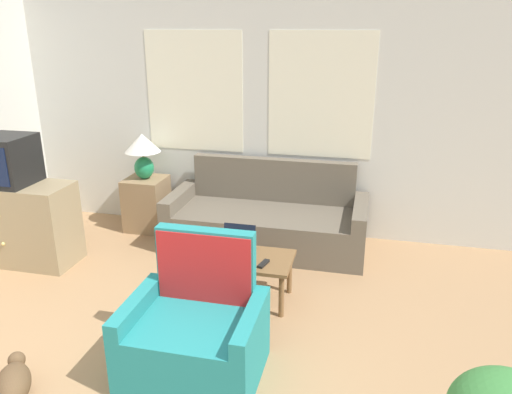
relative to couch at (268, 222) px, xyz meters
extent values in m
cube|color=silver|center=(-0.15, 0.44, 1.04)|extent=(6.56, 0.05, 2.60)
cube|color=white|center=(-0.92, 0.42, 1.29)|extent=(1.10, 0.01, 1.30)
cube|color=white|center=(0.47, 0.42, 1.29)|extent=(1.10, 0.01, 1.30)
cube|color=#665B4C|center=(0.00, -0.07, -0.06)|extent=(1.79, 0.86, 0.41)
cube|color=#665B4C|center=(0.00, 0.30, 0.18)|extent=(1.79, 0.12, 0.88)
cube|color=#665B4C|center=(-0.96, -0.07, 0.02)|extent=(0.14, 0.86, 0.56)
cube|color=#665B4C|center=(0.96, -0.07, 0.02)|extent=(0.14, 0.86, 0.56)
cube|color=teal|center=(-0.04, -2.19, -0.05)|extent=(0.69, 0.70, 0.42)
cube|color=teal|center=(-0.04, -1.89, 0.21)|extent=(0.69, 0.10, 0.95)
cube|color=teal|center=(-0.43, -2.19, 0.01)|extent=(0.10, 0.70, 0.54)
cube|color=teal|center=(0.36, -2.19, 0.01)|extent=(0.10, 0.70, 0.54)
cube|color=red|center=(-0.04, -1.95, 0.33)|extent=(0.67, 0.01, 0.68)
cube|color=#998460|center=(-2.31, -0.94, 0.14)|extent=(1.12, 0.48, 0.81)
sphere|color=tan|center=(-2.31, -1.19, 0.02)|extent=(0.04, 0.04, 0.04)
cube|color=black|center=(-2.31, -0.94, 0.78)|extent=(0.43, 0.46, 0.47)
cube|color=#937551|center=(-1.45, 0.12, 0.04)|extent=(0.44, 0.44, 0.60)
ellipsoid|color=#1E8451|center=(-1.45, 0.12, 0.47)|extent=(0.22, 0.22, 0.25)
cylinder|color=tan|center=(-1.45, 0.12, 0.63)|extent=(0.02, 0.02, 0.06)
cone|color=white|center=(-1.45, 0.12, 0.76)|extent=(0.40, 0.40, 0.20)
cube|color=brown|center=(0.04, -1.16, 0.13)|extent=(0.83, 0.49, 0.03)
cylinder|color=brown|center=(-0.33, -1.36, -0.07)|extent=(0.04, 0.04, 0.37)
cylinder|color=brown|center=(0.40, -1.36, -0.07)|extent=(0.04, 0.04, 0.37)
cylinder|color=brown|center=(-0.33, -0.97, -0.07)|extent=(0.04, 0.04, 0.37)
cylinder|color=brown|center=(0.40, -0.97, -0.07)|extent=(0.04, 0.04, 0.37)
cube|color=#47474C|center=(-0.04, -1.12, 0.15)|extent=(0.28, 0.20, 0.02)
cube|color=black|center=(-0.04, -1.00, 0.26)|extent=(0.28, 0.06, 0.20)
cylinder|color=white|center=(-0.28, -1.09, 0.18)|extent=(0.08, 0.08, 0.07)
cylinder|color=gold|center=(-0.19, -1.31, 0.19)|extent=(0.09, 0.09, 0.10)
cube|color=black|center=(0.23, -1.27, 0.15)|extent=(0.08, 0.16, 0.02)
ellipsoid|color=brown|center=(-1.08, -2.67, -0.16)|extent=(0.37, 0.42, 0.21)
sphere|color=brown|center=(-1.18, -2.50, -0.12)|extent=(0.11, 0.11, 0.11)
camera|label=1|loc=(1.02, -4.84, 2.00)|focal=35.00mm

